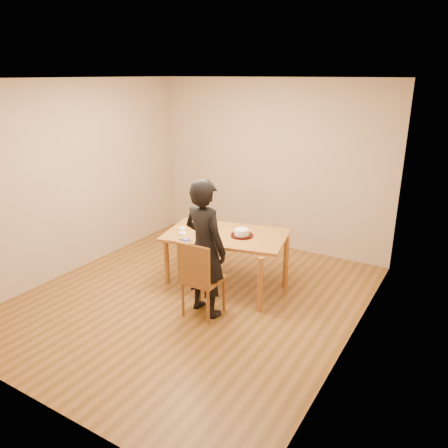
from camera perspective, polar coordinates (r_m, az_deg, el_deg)
The scene contains 16 objects.
room_shell at distance 5.50m, azimuth -2.45°, elevation 4.31°, with size 4.00×4.50×2.70m.
dining_table at distance 5.76m, azimuth 0.26°, elevation -1.46°, with size 1.57×0.93×0.04m, color brown.
dining_chair at distance 5.20m, azimuth -2.72°, elevation -7.23°, with size 0.42×0.42×0.04m, color brown.
cake_plate at distance 5.67m, azimuth 2.34°, elevation -1.48°, with size 0.29×0.29×0.02m, color red.
cake at distance 5.66m, azimuth 2.35°, elevation -1.09°, with size 0.19×0.19×0.06m, color white.
frosting_dome at distance 5.64m, azimuth 2.35°, elevation -0.67°, with size 0.19×0.19×0.03m, color white.
frosting_tub at distance 5.41m, azimuth -2.99°, elevation -2.21°, with size 0.09×0.09×0.08m, color white.
frosting_lid at distance 5.55m, azimuth -4.99°, elevation -2.08°, with size 0.10×0.10×0.01m, color #1B26B1.
frosting_dollop at distance 5.55m, azimuth -5.00°, elevation -1.95°, with size 0.04×0.04×0.02m, color white.
ramekin_green at distance 5.70m, azimuth -5.39°, elevation -1.32°, with size 0.09×0.09×0.04m, color white.
ramekin_yellow at distance 5.91m, azimuth -5.60°, elevation -0.62°, with size 0.08×0.08×0.04m, color white.
ramekin_multi at distance 5.89m, azimuth -5.44°, elevation -0.66°, with size 0.09×0.09×0.04m, color white.
candy_box_pink at distance 6.27m, azimuth -3.75°, elevation 0.53°, with size 0.14×0.07×0.02m, color #CA2F63.
candy_box_green at distance 6.27m, azimuth -3.77°, elevation 0.72°, with size 0.12×0.06×0.02m, color green.
spatula at distance 5.54m, azimuth -5.18°, elevation -2.13°, with size 0.16×0.02×0.01m, color black.
person at distance 5.07m, azimuth -2.51°, elevation -3.19°, with size 0.60×0.40×1.66m, color black.
Camera 1 is at (2.94, -4.09, 2.75)m, focal length 35.00 mm.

